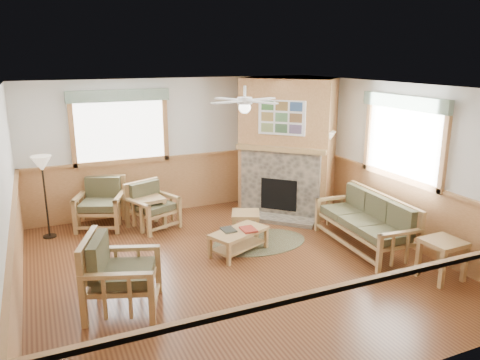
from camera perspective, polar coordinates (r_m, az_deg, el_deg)
name	(u,v)px	position (r m, az deg, el deg)	size (l,w,h in m)	color
floor	(235,266)	(7.31, -0.65, -10.43)	(6.00, 6.00, 0.01)	#593018
ceiling	(234,87)	(6.62, -0.73, 11.22)	(6.00, 6.00, 0.01)	white
wall_back	(176,146)	(9.60, -7.79, 4.17)	(6.00, 0.02, 2.70)	silver
wall_front	(366,261)	(4.40, 15.12, -9.55)	(6.00, 0.02, 2.70)	silver
wall_left	(7,207)	(6.34, -26.50, -3.01)	(0.02, 6.00, 2.70)	silver
wall_right	(395,162)	(8.45, 18.37, 2.04)	(0.02, 6.00, 2.70)	silver
wainscot	(235,232)	(7.09, -0.67, -6.38)	(6.00, 6.00, 1.10)	#AA7645
fireplace	(287,146)	(9.52, 5.81, 4.15)	(2.20, 2.20, 2.70)	#AA7645
window_back	(118,88)	(9.17, -14.70, 10.76)	(1.90, 0.16, 1.50)	white
window_right	(408,94)	(8.11, 19.80, 9.86)	(0.16, 1.90, 1.50)	white
ceiling_fan	(245,88)	(7.01, 0.59, 11.12)	(1.24, 1.24, 0.36)	white
sofa	(364,222)	(8.08, 14.91, -4.98)	(0.79, 1.92, 0.88)	#A27D4B
armchair_back_left	(100,204)	(9.08, -16.65, -2.79)	(0.81, 0.81, 0.91)	#A27D4B
armchair_back_right	(153,206)	(8.83, -10.57, -3.13)	(0.75, 0.75, 0.84)	#A27D4B
armchair_left	(122,273)	(6.15, -14.14, -10.97)	(0.87, 0.87, 0.98)	#A27D4B
coffee_table	(239,242)	(7.67, -0.16, -7.54)	(0.97, 0.49, 0.39)	#A27D4B
end_table_chairs	(149,212)	(8.90, -11.04, -3.90)	(0.52, 0.50, 0.59)	#A27D4B
end_table_sofa	(441,260)	(7.39, 23.35, -8.89)	(0.53, 0.51, 0.59)	#A27D4B
footstool	(246,224)	(8.41, 0.69, -5.33)	(0.49, 0.49, 0.42)	#A27D4B
braided_rug	(259,242)	(8.15, 2.38, -7.57)	(1.68, 1.68, 0.01)	#4C482F
floor_lamp_left	(45,197)	(8.81, -22.64, -1.95)	(0.34, 0.34, 1.48)	black
floor_lamp_right	(323,175)	(9.23, 10.12, 0.57)	(0.40, 0.40, 1.74)	black
book_red	(248,229)	(7.60, 1.03, -5.93)	(0.22, 0.30, 0.03)	maroon
book_dark	(228,229)	(7.59, -1.41, -6.00)	(0.20, 0.27, 0.03)	#272821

